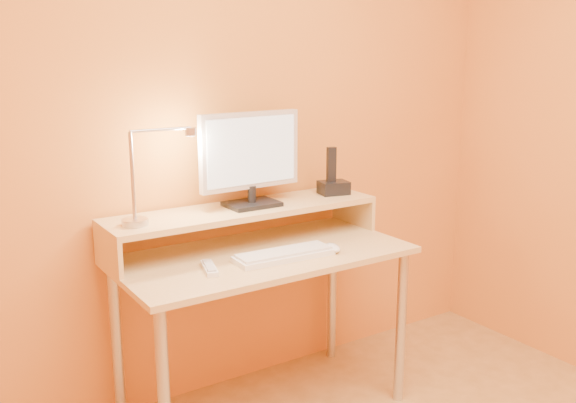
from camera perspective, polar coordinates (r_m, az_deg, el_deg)
wall_back at (r=2.76m, az=-5.83°, el=7.68°), size 3.00×0.04×2.50m
desk_leg_fl at (r=2.31m, az=-11.16°, el=-17.27°), size 0.04×0.04×0.69m
desk_leg_fr at (r=2.85m, az=10.18°, el=-11.14°), size 0.04×0.04×0.69m
desk_leg_bl at (r=2.73m, az=-15.22°, el=-12.50°), size 0.04×0.04×0.69m
desk_leg_br at (r=3.20m, az=4.00°, el=-8.18°), size 0.04×0.04×0.69m
desk_lower at (r=2.59m, az=-2.29°, el=-4.88°), size 1.20×0.60×0.02m
shelf_riser_left at (r=2.47m, az=-16.00°, el=-4.34°), size 0.02×0.30×0.14m
shelf_riser_right at (r=3.02m, az=5.90°, el=-0.77°), size 0.02×0.30×0.14m
desk_shelf at (r=2.67m, az=-3.97°, el=-0.77°), size 1.20×0.30×0.02m
monitor_foot at (r=2.69m, az=-3.28°, el=-0.22°), size 0.22×0.16×0.02m
monitor_neck at (r=2.68m, az=-3.30°, el=0.69°), size 0.04×0.04×0.07m
monitor_panel at (r=2.65m, az=-3.46°, el=4.64°), size 0.47×0.06×0.32m
monitor_back at (r=2.67m, az=-3.71°, el=4.70°), size 0.42×0.03×0.27m
monitor_screen at (r=2.64m, az=-3.26°, el=4.59°), size 0.43×0.03×0.28m
lamp_base at (r=2.45m, az=-13.67°, el=-1.83°), size 0.10×0.10×0.02m
lamp_post at (r=2.41m, az=-13.90°, el=2.26°), size 0.01×0.01×0.33m
lamp_arm at (r=2.43m, az=-11.43°, el=6.40°), size 0.24×0.01×0.01m
lamp_head at (r=2.47m, az=-8.82°, el=6.28°), size 0.04×0.04×0.03m
lamp_bulb at (r=2.48m, az=-8.81°, el=5.91°), size 0.03×0.03×0.00m
phone_dock at (r=2.92m, az=4.15°, el=1.26°), size 0.15×0.12×0.06m
phone_handset at (r=2.89m, az=3.95°, el=3.36°), size 0.04×0.03×0.16m
phone_led at (r=2.91m, az=5.46°, el=1.18°), size 0.01×0.00×0.04m
keyboard at (r=2.51m, az=-0.37°, el=-4.92°), size 0.41×0.15×0.02m
mouse at (r=2.60m, az=4.04°, el=-4.20°), size 0.08×0.11×0.03m
remote_control at (r=2.39m, az=-7.13°, el=-6.02°), size 0.09×0.16×0.02m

